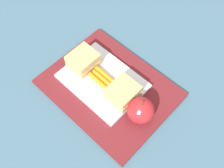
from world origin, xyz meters
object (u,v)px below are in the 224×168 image
Objects in this scene: food_tray at (103,81)px; sandwich_half_left at (83,60)px; sandwich_half_right at (123,92)px; apple at (141,110)px; carrot_sticks_bundle at (102,79)px.

sandwich_half_left reaches higher than food_tray.
apple is at bearing -6.96° from sandwich_half_right.
sandwich_half_left reaches higher than carrot_sticks_bundle.
apple is (0.23, -0.01, 0.00)m from sandwich_half_left.
sandwich_half_left is 0.08m from carrot_sticks_bundle.
sandwich_half_left and sandwich_half_right have the same top height.
sandwich_half_left is 0.96× the size of apple.
sandwich_half_right is (0.16, 0.00, 0.00)m from sandwich_half_left.
sandwich_half_right reaches higher than food_tray.
sandwich_half_left is (-0.08, 0.00, 0.03)m from food_tray.
apple is at bearing -3.31° from food_tray.
carrot_sticks_bundle is (-0.08, -0.00, -0.01)m from sandwich_half_right.
apple reaches higher than sandwich_half_left.
sandwich_half_right is 1.01× the size of carrot_sticks_bundle.
sandwich_half_left is at bearing 180.00° from sandwich_half_right.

